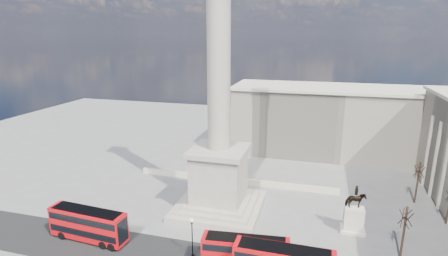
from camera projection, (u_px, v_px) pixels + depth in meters
name	position (u px, v px, depth m)	size (l,w,h in m)	color
ground	(210.00, 223.00, 54.73)	(180.00, 180.00, 0.00)	gray
nelsons_column	(219.00, 136.00, 56.04)	(14.00, 14.00, 49.85)	#BFB29F
balustrade_wall	(235.00, 180.00, 69.48)	(40.00, 0.60, 1.10)	beige
building_northeast	(338.00, 121.00, 84.66)	(51.00, 17.00, 16.60)	beige
red_bus_a	(89.00, 224.00, 49.70)	(11.83, 3.50, 4.73)	red
red_bus_b	(246.00, 253.00, 43.47)	(11.04, 3.63, 4.39)	red
victorian_lamp	(192.00, 235.00, 45.41)	(0.50, 0.50, 5.79)	black
equestrian_statue	(354.00, 216.00, 51.90)	(3.50, 2.63, 7.42)	beige
bare_tree_near	(406.00, 216.00, 44.54)	(1.81, 1.81, 7.93)	#332319
bare_tree_far	(419.00, 170.00, 59.83)	(1.93, 1.93, 7.88)	#332319
pedestrian_walking	(284.00, 256.00, 45.37)	(0.57, 0.37, 1.56)	black
pedestrian_crossing	(264.00, 242.00, 48.32)	(0.93, 0.39, 1.59)	black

